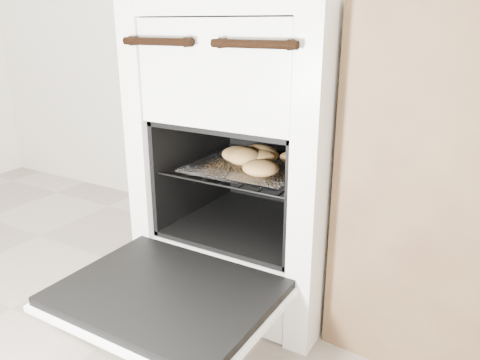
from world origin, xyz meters
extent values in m
cube|color=white|center=(0.18, 1.21, 0.41)|extent=(0.54, 0.57, 0.82)
cylinder|color=black|center=(0.06, 0.91, 0.71)|extent=(0.20, 0.02, 0.02)
cylinder|color=black|center=(0.31, 0.91, 0.71)|extent=(0.20, 0.02, 0.02)
cube|color=black|center=(0.18, 0.75, 0.19)|extent=(0.46, 0.36, 0.02)
cube|color=white|center=(0.18, 0.75, 0.17)|extent=(0.48, 0.37, 0.01)
cylinder|color=black|center=(-0.01, 1.14, 0.37)|extent=(0.01, 0.37, 0.01)
cylinder|color=black|center=(0.38, 1.14, 0.37)|extent=(0.01, 0.37, 0.01)
cylinder|color=black|center=(0.18, 0.96, 0.37)|extent=(0.38, 0.01, 0.01)
cylinder|color=black|center=(0.18, 1.32, 0.37)|extent=(0.38, 0.01, 0.01)
cylinder|color=black|center=(0.02, 1.14, 0.37)|extent=(0.00, 0.36, 0.00)
cylinder|color=black|center=(0.08, 1.14, 0.37)|extent=(0.00, 0.36, 0.00)
cylinder|color=black|center=(0.13, 1.14, 0.37)|extent=(0.00, 0.36, 0.00)
cylinder|color=black|center=(0.18, 1.14, 0.37)|extent=(0.00, 0.36, 0.00)
cylinder|color=black|center=(0.24, 1.14, 0.37)|extent=(0.00, 0.36, 0.00)
cylinder|color=black|center=(0.29, 1.14, 0.37)|extent=(0.00, 0.36, 0.00)
cylinder|color=black|center=(0.34, 1.14, 0.37)|extent=(0.00, 0.36, 0.00)
cube|color=white|center=(0.18, 1.13, 0.38)|extent=(0.30, 0.27, 0.01)
ellipsoid|color=tan|center=(0.20, 1.16, 0.40)|extent=(0.13, 0.13, 0.04)
ellipsoid|color=tan|center=(0.20, 1.18, 0.40)|extent=(0.11, 0.11, 0.04)
ellipsoid|color=tan|center=(0.14, 1.14, 0.41)|extent=(0.13, 0.13, 0.04)
ellipsoid|color=tan|center=(0.25, 1.06, 0.40)|extent=(0.13, 0.13, 0.04)
ellipsoid|color=tan|center=(0.16, 1.13, 0.41)|extent=(0.14, 0.14, 0.05)
ellipsoid|color=tan|center=(0.18, 1.19, 0.40)|extent=(0.13, 0.13, 0.04)
ellipsoid|color=tan|center=(0.27, 1.21, 0.40)|extent=(0.10, 0.10, 0.03)
camera|label=1|loc=(0.78, 0.06, 0.76)|focal=35.00mm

